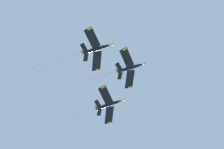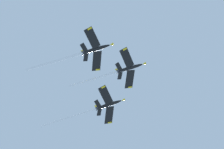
{
  "view_description": "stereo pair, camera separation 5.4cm",
  "coord_description": "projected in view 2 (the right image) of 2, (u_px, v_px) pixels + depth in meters",
  "views": [
    {
      "loc": [
        52.74,
        27.07,
        1.91
      ],
      "look_at": [
        -14.69,
        -29.23,
        164.95
      ],
      "focal_mm": 69.34,
      "sensor_mm": 36.0,
      "label": 1
    },
    {
      "loc": [
        52.77,
        27.03,
        1.91
      ],
      "look_at": [
        -14.69,
        -29.23,
        164.95
      ],
      "focal_mm": 69.34,
      "sensor_mm": 36.0,
      "label": 2
    }
  ],
  "objects": [
    {
      "name": "jet_lead",
      "position": [
        118.0,
        72.0,
        186.03
      ],
      "size": [
        22.8,
        29.05,
        13.23
      ],
      "color": "black"
    },
    {
      "name": "jet_left_wing",
      "position": [
        101.0,
        107.0,
        190.23
      ],
      "size": [
        24.17,
        31.7,
        14.18
      ],
      "color": "black"
    },
    {
      "name": "jet_right_wing",
      "position": [
        82.0,
        53.0,
        175.59
      ],
      "size": [
        23.52,
        31.12,
        13.66
      ],
      "color": "black"
    }
  ]
}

